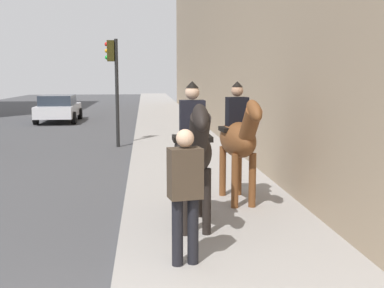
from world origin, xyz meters
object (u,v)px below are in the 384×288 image
Objects in this scene: mounted_horse_near at (193,148)px; traffic_light_near_curb at (114,75)px; car_near_lane at (59,108)px; mounted_horse_far at (239,137)px; pedestrian_greeting at (185,188)px.

traffic_light_near_curb is (9.34, 1.74, 1.12)m from mounted_horse_near.
car_near_lane is 10.14m from traffic_light_near_curb.
traffic_light_near_curb reaches higher than mounted_horse_far.
pedestrian_greeting is 11.00m from traffic_light_near_curb.
mounted_horse_near is 0.49× the size of car_near_lane.
pedestrian_greeting is at bearing -167.15° from car_near_lane.
mounted_horse_near is 0.61× the size of traffic_light_near_curb.
mounted_horse_far is 1.31× the size of pedestrian_greeting.
pedestrian_greeting is (-1.47, 0.25, -0.26)m from mounted_horse_near.
mounted_horse_far is 8.50m from traffic_light_near_curb.
mounted_horse_far is 0.61× the size of traffic_light_near_curb.
mounted_horse_near reaches higher than mounted_horse_far.
traffic_light_near_curb is at bearing -169.91° from mounted_horse_near.
pedestrian_greeting is (-2.84, 1.23, -0.25)m from mounted_horse_far.
traffic_light_near_curb is at bearing -165.68° from mounted_horse_far.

